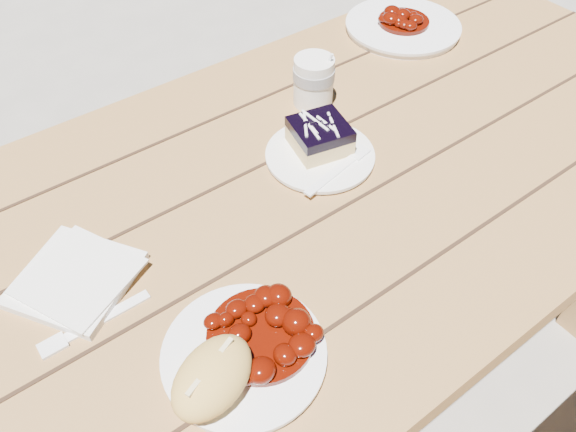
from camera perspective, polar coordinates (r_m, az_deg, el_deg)
ground at (r=1.53m, az=-2.91°, el=-19.47°), size 60.00×60.00×0.00m
picnic_table at (r=1.01m, az=-4.16°, el=-6.25°), size 2.00×1.55×0.75m
main_plate at (r=0.74m, az=-4.47°, el=-13.93°), size 0.20×0.20×0.02m
goulash_stew at (r=0.72m, az=-2.80°, el=-11.33°), size 0.14×0.14×0.04m
bread_roll at (r=0.68m, az=-7.69°, el=-15.90°), size 0.14×0.12×0.06m
dessert_plate at (r=0.98m, az=3.26°, el=6.12°), size 0.18×0.18×0.01m
blueberry_cake at (r=0.98m, az=3.24°, el=8.16°), size 0.11×0.11×0.05m
fork_dessert at (r=0.94m, az=4.44°, el=4.20°), size 0.16×0.06×0.00m
coffee_cup at (r=1.09m, az=2.61°, el=13.50°), size 0.08×0.08×0.09m
napkin_stack at (r=0.85m, az=-20.78°, el=-6.04°), size 0.21×0.21×0.01m
fork_table at (r=0.81m, az=-17.96°, el=-9.67°), size 0.16×0.03×0.00m
second_plate at (r=1.37m, az=11.57°, el=18.31°), size 0.25×0.25×0.02m
second_stew at (r=1.35m, az=11.77°, el=19.37°), size 0.11×0.11×0.04m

